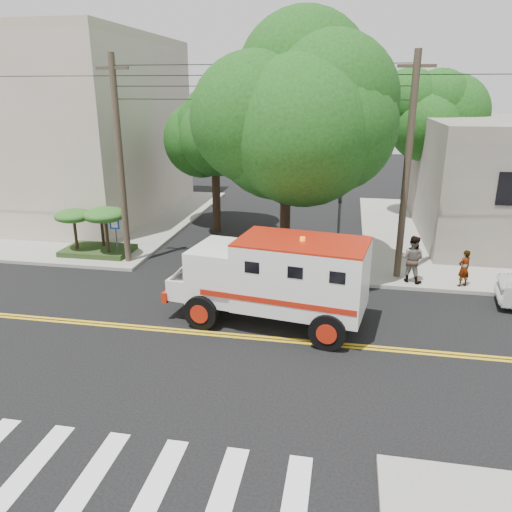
# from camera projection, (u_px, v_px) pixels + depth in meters

# --- Properties ---
(ground) EXTENTS (100.00, 100.00, 0.00)m
(ground) POSITION_uv_depth(u_px,v_px,m) (213.00, 334.00, 16.27)
(ground) COLOR black
(ground) RESTS_ON ground
(sidewalk_nw) EXTENTS (17.00, 17.00, 0.15)m
(sidewalk_nw) POSITION_uv_depth(u_px,v_px,m) (61.00, 216.00, 31.16)
(sidewalk_nw) COLOR gray
(sidewalk_nw) RESTS_ON ground
(building_left) EXTENTS (16.00, 14.00, 10.00)m
(building_left) POSITION_uv_depth(u_px,v_px,m) (34.00, 130.00, 31.29)
(building_left) COLOR #B0A390
(building_left) RESTS_ON sidewalk_nw
(utility_pole_left) EXTENTS (0.28, 0.28, 9.00)m
(utility_pole_left) POSITION_uv_depth(u_px,v_px,m) (120.00, 165.00, 21.40)
(utility_pole_left) COLOR #382D23
(utility_pole_left) RESTS_ON ground
(utility_pole_right) EXTENTS (0.28, 0.28, 9.00)m
(utility_pole_right) POSITION_uv_depth(u_px,v_px,m) (407.00, 172.00, 19.53)
(utility_pole_right) COLOR #382D23
(utility_pole_right) RESTS_ON ground
(tree_main) EXTENTS (6.08, 5.70, 9.85)m
(tree_main) POSITION_uv_depth(u_px,v_px,m) (298.00, 100.00, 19.43)
(tree_main) COLOR black
(tree_main) RESTS_ON ground
(tree_left) EXTENTS (4.48, 4.20, 7.70)m
(tree_left) POSITION_uv_depth(u_px,v_px,m) (219.00, 127.00, 25.90)
(tree_left) COLOR black
(tree_left) RESTS_ON ground
(tree_right) EXTENTS (4.80, 4.50, 8.20)m
(tree_right) POSITION_uv_depth(u_px,v_px,m) (440.00, 118.00, 27.51)
(tree_right) COLOR black
(tree_right) RESTS_ON ground
(traffic_signal) EXTENTS (0.15, 0.18, 3.60)m
(traffic_signal) POSITION_uv_depth(u_px,v_px,m) (339.00, 229.00, 20.13)
(traffic_signal) COLOR #3F3F42
(traffic_signal) RESTS_ON ground
(accessibility_sign) EXTENTS (0.45, 0.10, 2.02)m
(accessibility_sign) POSITION_uv_depth(u_px,v_px,m) (116.00, 233.00, 22.66)
(accessibility_sign) COLOR #3F3F42
(accessibility_sign) RESTS_ON ground
(palm_planter) EXTENTS (3.52, 2.63, 2.36)m
(palm_planter) POSITION_uv_depth(u_px,v_px,m) (95.00, 223.00, 23.20)
(palm_planter) COLOR #1E3314
(palm_planter) RESTS_ON sidewalk_nw
(armored_truck) EXTENTS (6.94, 3.52, 3.03)m
(armored_truck) POSITION_uv_depth(u_px,v_px,m) (276.00, 276.00, 16.50)
(armored_truck) COLOR white
(armored_truck) RESTS_ON ground
(pedestrian_a) EXTENTS (0.65, 0.59, 1.50)m
(pedestrian_a) POSITION_uv_depth(u_px,v_px,m) (464.00, 268.00, 19.60)
(pedestrian_a) COLOR gray
(pedestrian_a) RESTS_ON sidewalk_ne
(pedestrian_b) EXTENTS (1.16, 1.06, 1.93)m
(pedestrian_b) POSITION_uv_depth(u_px,v_px,m) (412.00, 259.00, 20.01)
(pedestrian_b) COLOR gray
(pedestrian_b) RESTS_ON sidewalk_ne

